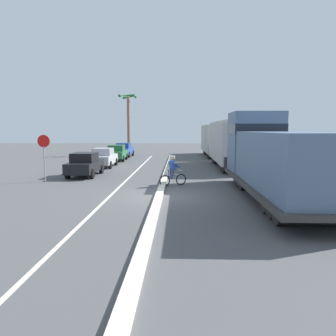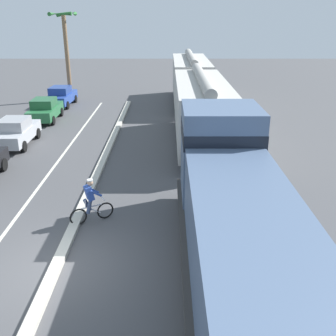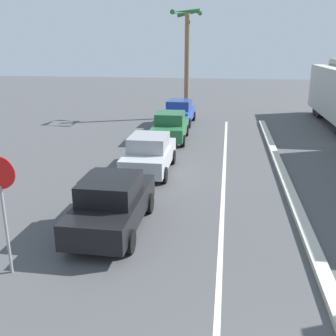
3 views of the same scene
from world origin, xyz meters
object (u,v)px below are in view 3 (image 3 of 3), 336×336
Objects in this scene: parked_car_silver at (150,153)px; parked_car_blue at (180,112)px; parked_car_green at (170,126)px; parked_car_black at (112,203)px; palm_tree_near at (187,44)px; stop_sign at (2,193)px.

parked_car_blue is at bearing 90.20° from parked_car_silver.
parked_car_silver and parked_car_green have the same top height.
palm_tree_near is at bearing 89.40° from parked_car_black.
palm_tree_near is at bearing 84.97° from parked_car_blue.
parked_car_black is at bearing 55.90° from stop_sign.
stop_sign reaches higher than parked_car_silver.
parked_car_black is 19.10m from palm_tree_near.
parked_car_silver is 1.46× the size of stop_sign.
parked_car_silver is (0.02, 5.46, 0.00)m from parked_car_black.
parked_car_blue is (-0.04, 10.68, 0.00)m from parked_car_silver.
parked_car_black is at bearing -90.60° from palm_tree_near.
parked_car_silver is at bearing -90.77° from palm_tree_near.
stop_sign reaches higher than parked_car_blue.
parked_car_black is at bearing -90.38° from parked_car_green.
stop_sign is (-1.73, -18.73, 1.21)m from parked_car_blue.
parked_car_black is 0.99× the size of parked_car_blue.
stop_sign is at bearing -124.10° from parked_car_black.
parked_car_silver is 0.99× the size of parked_car_green.
parked_car_blue is (-0.09, 4.96, 0.00)m from parked_car_green.
parked_car_green is 1.48× the size of stop_sign.
parked_car_green is at bearing 89.45° from parked_car_silver.
parked_car_black is 3.35m from stop_sign.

